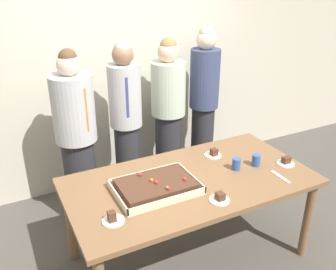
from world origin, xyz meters
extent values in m
plane|color=#4C4742|center=(0.00, 0.00, 0.00)|extent=(12.00, 12.00, 0.00)
cube|color=beige|center=(0.00, 1.60, 1.50)|extent=(8.00, 0.12, 3.00)
cube|color=brown|center=(0.00, 0.00, 0.75)|extent=(1.95, 1.01, 0.04)
cylinder|color=brown|center=(0.89, -0.43, 0.37)|extent=(0.07, 0.07, 0.73)
cylinder|color=brown|center=(-0.89, 0.43, 0.37)|extent=(0.07, 0.07, 0.73)
cylinder|color=brown|center=(0.89, 0.43, 0.37)|extent=(0.07, 0.07, 0.73)
cube|color=beige|center=(-0.31, -0.02, 0.78)|extent=(0.62, 0.43, 0.01)
cube|color=beige|center=(-0.31, -0.23, 0.81)|extent=(0.62, 0.01, 0.05)
cube|color=beige|center=(-0.31, 0.19, 0.81)|extent=(0.62, 0.01, 0.05)
cube|color=beige|center=(-0.62, -0.02, 0.81)|extent=(0.01, 0.43, 0.05)
cube|color=beige|center=(-0.01, -0.02, 0.81)|extent=(0.01, 0.43, 0.05)
cube|color=#4C2D1E|center=(-0.31, -0.02, 0.82)|extent=(0.55, 0.36, 0.06)
sphere|color=red|center=(-0.38, 0.11, 0.86)|extent=(0.03, 0.03, 0.03)
sphere|color=orange|center=(-0.34, 0.00, 0.86)|extent=(0.03, 0.03, 0.03)
sphere|color=red|center=(-0.28, -0.16, 0.86)|extent=(0.03, 0.03, 0.03)
sphere|color=red|center=(-0.32, -0.04, 0.86)|extent=(0.03, 0.03, 0.03)
sphere|color=red|center=(-0.11, -0.10, 0.86)|extent=(0.03, 0.03, 0.03)
sphere|color=green|center=(-0.28, -0.15, 0.86)|extent=(0.03, 0.03, 0.03)
cylinder|color=white|center=(0.04, -0.34, 0.78)|extent=(0.15, 0.15, 0.01)
cube|color=#4C2D1E|center=(0.04, -0.34, 0.81)|extent=(0.06, 0.06, 0.05)
cylinder|color=white|center=(0.38, 0.26, 0.78)|extent=(0.15, 0.15, 0.01)
cube|color=#4C2D1E|center=(0.38, 0.25, 0.81)|extent=(0.06, 0.06, 0.06)
cylinder|color=white|center=(0.85, -0.15, 0.78)|extent=(0.15, 0.15, 0.01)
cube|color=#4C2D1E|center=(0.85, -0.14, 0.81)|extent=(0.07, 0.05, 0.05)
cylinder|color=white|center=(-0.72, -0.23, 0.78)|extent=(0.15, 0.15, 0.01)
cube|color=#4C2D1E|center=(-0.73, -0.23, 0.82)|extent=(0.05, 0.05, 0.07)
cylinder|color=#2D5199|center=(0.60, -0.05, 0.82)|extent=(0.07, 0.07, 0.10)
cylinder|color=#2D5199|center=(0.41, -0.03, 0.82)|extent=(0.07, 0.07, 0.10)
cube|color=silver|center=(0.65, -0.29, 0.78)|extent=(0.03, 0.20, 0.01)
cylinder|color=#28282D|center=(-0.66, 0.94, 0.43)|extent=(0.30, 0.30, 0.87)
cylinder|color=#B2B2B7|center=(-0.66, 0.94, 1.17)|extent=(0.37, 0.37, 0.60)
cube|color=orange|center=(-0.60, 0.77, 1.20)|extent=(0.04, 0.02, 0.39)
sphere|color=beige|center=(-0.66, 0.94, 1.56)|extent=(0.20, 0.20, 0.20)
sphere|color=brown|center=(-0.66, 0.94, 1.61)|extent=(0.16, 0.16, 0.16)
cylinder|color=#28282D|center=(0.38, 1.14, 0.43)|extent=(0.29, 0.29, 0.87)
cylinder|color=#B7C6B2|center=(0.38, 1.14, 1.15)|extent=(0.36, 0.36, 0.56)
sphere|color=beige|center=(0.38, 1.14, 1.53)|extent=(0.22, 0.22, 0.22)
sphere|color=olive|center=(0.38, 1.14, 1.59)|extent=(0.17, 0.17, 0.17)
cylinder|color=#28282D|center=(-0.14, 1.05, 0.43)|extent=(0.25, 0.25, 0.87)
cylinder|color=#B2B2B7|center=(-0.14, 1.05, 1.17)|extent=(0.32, 0.32, 0.61)
cube|color=navy|center=(-0.16, 0.90, 1.20)|extent=(0.04, 0.02, 0.39)
sphere|color=#8C664C|center=(-0.14, 1.05, 1.57)|extent=(0.20, 0.20, 0.20)
sphere|color=#B2A899|center=(-0.14, 1.05, 1.62)|extent=(0.16, 0.16, 0.16)
cylinder|color=#28282D|center=(0.83, 1.16, 0.43)|extent=(0.26, 0.26, 0.87)
cylinder|color=#384266|center=(0.83, 1.16, 1.19)|extent=(0.32, 0.32, 0.64)
sphere|color=beige|center=(0.83, 1.16, 1.61)|extent=(0.21, 0.21, 0.21)
sphere|color=#B2A899|center=(0.83, 1.16, 1.67)|extent=(0.17, 0.17, 0.17)
camera|label=1|loc=(-1.28, -2.14, 2.29)|focal=39.35mm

